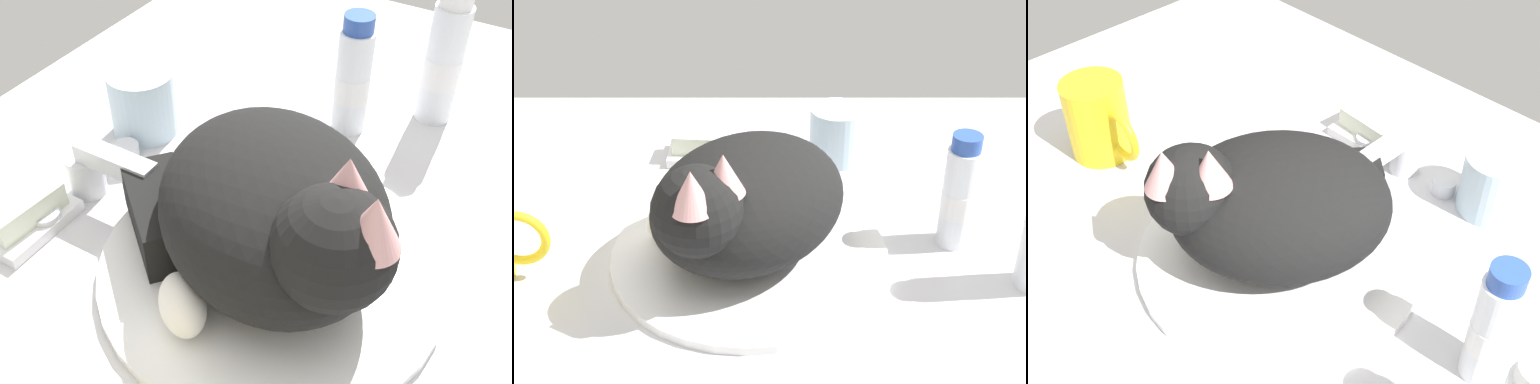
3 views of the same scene
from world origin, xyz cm
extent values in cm
cube|color=silver|center=(0.00, 0.00, -1.50)|extent=(110.00, 82.50, 3.00)
cylinder|color=white|center=(0.00, 0.00, 0.51)|extent=(30.05, 30.05, 1.01)
cylinder|color=silver|center=(0.00, 20.77, 2.18)|extent=(3.60, 3.60, 4.36)
cube|color=silver|center=(0.00, 16.54, 5.36)|extent=(2.00, 8.45, 2.00)
cylinder|color=silver|center=(-5.85, 20.77, 0.90)|extent=(2.80, 2.80, 1.80)
cylinder|color=silver|center=(5.85, 20.77, 0.90)|extent=(2.80, 2.80, 1.80)
ellipsoid|color=black|center=(0.00, 0.00, 7.39)|extent=(28.41, 28.73, 12.76)
sphere|color=black|center=(-4.57, -7.14, 10.90)|extent=(12.70, 12.70, 8.99)
ellipsoid|color=white|center=(-3.37, -5.80, 8.99)|extent=(7.59, 7.66, 4.95)
cone|color=#DB9E9E|center=(-2.05, -6.68, 14.72)|extent=(5.72, 5.72, 4.05)
cone|color=#DB9E9E|center=(-4.75, -9.70, 14.72)|extent=(5.72, 5.72, 4.05)
cube|color=black|center=(-1.99, 10.02, 3.51)|extent=(10.65, 11.29, 5.00)
ellipsoid|color=white|center=(-9.03, 2.85, 3.26)|extent=(6.42, 6.57, 4.50)
torus|color=yellow|center=(-23.57, -3.27, 4.98)|extent=(6.58, 1.00, 6.58)
cylinder|color=silver|center=(11.00, 22.16, 3.67)|extent=(7.13, 7.13, 7.33)
cube|color=white|center=(-6.82, 22.54, 0.60)|extent=(9.00, 6.40, 1.20)
cube|color=silver|center=(-6.82, 22.54, 2.46)|extent=(7.72, 4.71, 2.52)
cylinder|color=white|center=(22.76, 3.05, 5.89)|extent=(3.73, 3.73, 11.78)
cylinder|color=white|center=(22.76, 3.05, 5.30)|extent=(3.81, 3.81, 2.94)
cylinder|color=#2D51AD|center=(22.76, 3.05, 12.68)|extent=(3.17, 3.17, 1.80)
camera|label=1|loc=(-32.95, -17.72, 42.79)|focal=45.22mm
camera|label=2|loc=(2.22, -66.26, 50.15)|focal=53.09mm
camera|label=3|loc=(36.51, -34.97, 53.87)|focal=48.62mm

